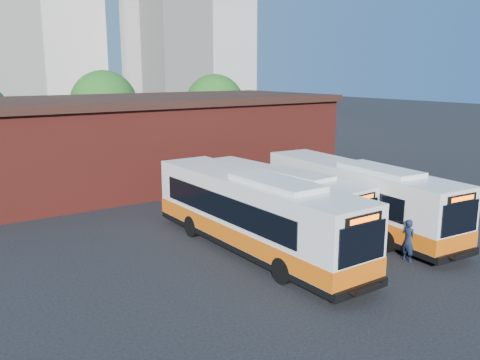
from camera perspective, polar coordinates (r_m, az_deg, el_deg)
ground at (r=23.32m, az=10.20°, el=-8.78°), size 220.00×220.00×0.00m
bus_midwest at (r=23.48m, az=1.53°, el=-4.10°), size 3.00×13.67×3.71m
bus_mideast at (r=27.38m, az=4.27°, el=-2.27°), size 3.29×11.88×3.20m
bus_east at (r=27.63m, az=12.97°, el=-2.06°), size 3.68×13.25×3.57m
transit_worker at (r=23.68m, az=18.41°, el=-6.43°), size 0.49×0.72×1.92m
depot_building at (r=38.93m, az=-10.70°, el=4.56°), size 28.60×12.60×6.40m
tree_mid at (r=52.48m, az=-15.02°, el=8.26°), size 6.56×6.56×8.36m
tree_east at (r=54.53m, az=-2.85°, el=8.53°), size 6.24×6.24×7.96m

